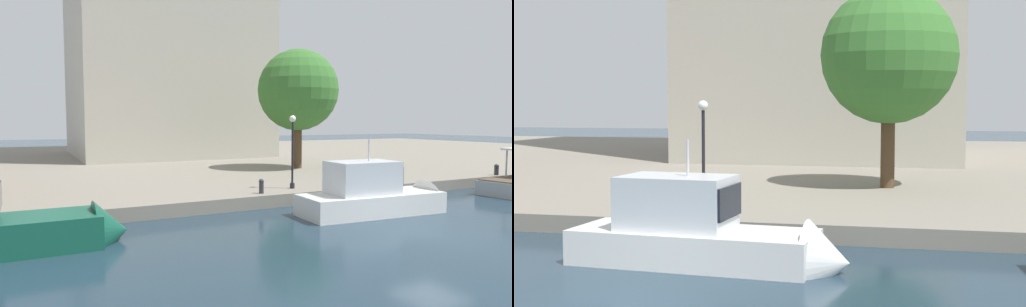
# 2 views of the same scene
# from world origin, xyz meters

# --- Properties ---
(ground_plane) EXTENTS (220.00, 220.00, 0.00)m
(ground_plane) POSITION_xyz_m (0.00, 0.00, 0.00)
(ground_plane) COLOR #1E3342
(dock_promenade) EXTENTS (120.00, 55.00, 0.66)m
(dock_promenade) POSITION_xyz_m (0.00, 35.16, 0.33)
(dock_promenade) COLOR gray
(dock_promenade) RESTS_ON ground_plane
(motor_yacht_1) EXTENTS (8.27, 2.93, 4.47)m
(motor_yacht_1) POSITION_xyz_m (1.13, 4.16, 0.71)
(motor_yacht_1) COLOR silver
(motor_yacht_1) RESTS_ON ground_plane
(mooring_bollard_0) EXTENTS (0.27, 0.27, 0.77)m
(mooring_bollard_0) POSITION_xyz_m (-3.11, 8.43, 1.08)
(mooring_bollard_0) COLOR #2D2D33
(mooring_bollard_0) RESTS_ON dock_promenade
(mooring_bollard_1) EXTENTS (0.32, 0.32, 0.78)m
(mooring_bollard_1) POSITION_xyz_m (15.43, 8.05, 1.08)
(mooring_bollard_1) COLOR #2D2D33
(mooring_bollard_1) RESTS_ON dock_promenade
(lamp_post) EXTENTS (0.37, 0.37, 4.12)m
(lamp_post) POSITION_xyz_m (-0.70, 9.24, 3.09)
(lamp_post) COLOR black
(lamp_post) RESTS_ON dock_promenade
(tree_0) EXTENTS (6.51, 6.51, 9.55)m
(tree_0) POSITION_xyz_m (5.35, 18.57, 6.97)
(tree_0) COLOR #4C3823
(tree_0) RESTS_ON dock_promenade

